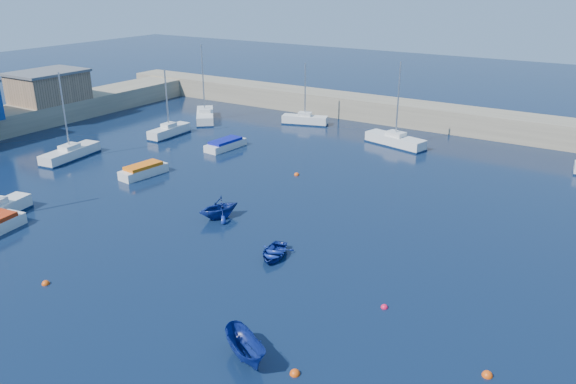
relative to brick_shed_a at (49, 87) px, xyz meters
The scene contains 19 objects.
ground 48.55m from the brick_shed_a, 29.74° to the right, with size 220.00×220.00×0.00m, color #0C1A34.
back_wall 47.50m from the brick_shed_a, 27.65° to the left, with size 96.00×4.50×2.60m, color gray.
left_quay 6.66m from the brick_shed_a, 90.00° to the right, with size 6.00×62.00×2.40m, color gray.
brick_shed_a is the anchor object (origin of this frame).
sailboat_2 17.81m from the brick_shed_a, 31.11° to the right, with size 2.69×6.66×8.47m.
sailboat_3 17.84m from the brick_shed_a, ahead, with size 1.73×5.58×7.41m.
sailboat_4 19.23m from the brick_shed_a, 32.49° to the left, with size 6.09×6.70×9.24m.
sailboat_5 31.55m from the brick_shed_a, 28.78° to the left, with size 5.66×3.09×7.32m.
sailboat_6 42.25m from the brick_shed_a, 17.00° to the left, with size 6.96×3.47×8.80m.
motorboat_1 26.53m from the brick_shed_a, 19.49° to the right, with size 2.07×4.61×1.09m.
motorboat_2 26.04m from the brick_shed_a, ahead, with size 2.06×4.92×0.99m.
dinghy_center 46.22m from the brick_shed_a, 19.66° to the right, with size 2.16×3.02×0.63m, color navy.
dinghy_left 38.70m from the brick_shed_a, 18.94° to the right, with size 2.76×3.20×1.68m, color navy.
dinghy_right 54.13m from the brick_shed_a, 27.30° to the right, with size 1.28×3.41×1.32m, color navy.
buoy_0 42.65m from the brick_shed_a, 36.90° to the right, with size 0.47×0.47×0.47m, color #DD480B.
buoy_1 54.66m from the brick_shed_a, 18.34° to the right, with size 0.40×0.40×0.40m, color red.
buoy_2 61.35m from the brick_shed_a, 18.92° to the right, with size 0.50×0.50×0.50m, color #DD480B.
buoy_3 36.58m from the brick_shed_a, ahead, with size 0.48×0.48×0.48m, color #DD480B.
buoy_5 56.23m from the brick_shed_a, 25.81° to the right, with size 0.49×0.49×0.49m, color #DD480B.
Camera 1 is at (19.35, -18.12, 16.95)m, focal length 35.00 mm.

